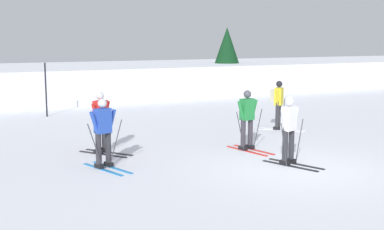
{
  "coord_description": "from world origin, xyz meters",
  "views": [
    {
      "loc": [
        -7.81,
        -9.49,
        3.11
      ],
      "look_at": [
        -0.96,
        3.65,
        0.9
      ],
      "focal_mm": 47.24,
      "sensor_mm": 36.0,
      "label": 1
    }
  ],
  "objects_px": {
    "conifer_far_right": "(227,53)",
    "skier_blue": "(103,131)",
    "skier_red": "(101,121)",
    "skier_green": "(247,118)",
    "skier_white": "(289,129)",
    "skier_yellow": "(278,103)",
    "trail_marker_pole": "(46,90)"
  },
  "relations": [
    {
      "from": "skier_yellow",
      "to": "skier_blue",
      "type": "relative_size",
      "value": 1.0
    },
    {
      "from": "skier_red",
      "to": "trail_marker_pole",
      "type": "relative_size",
      "value": 0.78
    },
    {
      "from": "skier_white",
      "to": "conifer_far_right",
      "type": "xyz_separation_m",
      "value": [
        8.38,
        16.69,
        1.37
      ]
    },
    {
      "from": "skier_white",
      "to": "trail_marker_pole",
      "type": "relative_size",
      "value": 0.78
    },
    {
      "from": "skier_red",
      "to": "conifer_far_right",
      "type": "relative_size",
      "value": 0.44
    },
    {
      "from": "skier_green",
      "to": "skier_white",
      "type": "bearing_deg",
      "value": -90.57
    },
    {
      "from": "skier_red",
      "to": "conifer_far_right",
      "type": "bearing_deg",
      "value": 47.49
    },
    {
      "from": "skier_green",
      "to": "conifer_far_right",
      "type": "height_order",
      "value": "conifer_far_right"
    },
    {
      "from": "skier_yellow",
      "to": "skier_green",
      "type": "bearing_deg",
      "value": -141.07
    },
    {
      "from": "skier_blue",
      "to": "skier_red",
      "type": "height_order",
      "value": "same"
    },
    {
      "from": "skier_yellow",
      "to": "conifer_far_right",
      "type": "relative_size",
      "value": 0.44
    },
    {
      "from": "skier_white",
      "to": "skier_blue",
      "type": "distance_m",
      "value": 4.6
    },
    {
      "from": "skier_white",
      "to": "skier_green",
      "type": "xyz_separation_m",
      "value": [
        0.02,
        1.9,
        0.0
      ]
    },
    {
      "from": "skier_white",
      "to": "skier_yellow",
      "type": "relative_size",
      "value": 1.0
    },
    {
      "from": "skier_white",
      "to": "skier_yellow",
      "type": "bearing_deg",
      "value": 55.95
    },
    {
      "from": "skier_yellow",
      "to": "skier_red",
      "type": "bearing_deg",
      "value": -173.58
    },
    {
      "from": "skier_yellow",
      "to": "trail_marker_pole",
      "type": "relative_size",
      "value": 0.78
    },
    {
      "from": "skier_red",
      "to": "conifer_far_right",
      "type": "distance_m",
      "value": 18.06
    },
    {
      "from": "skier_blue",
      "to": "skier_red",
      "type": "relative_size",
      "value": 1.0
    },
    {
      "from": "skier_white",
      "to": "skier_green",
      "type": "height_order",
      "value": "same"
    },
    {
      "from": "skier_green",
      "to": "skier_yellow",
      "type": "bearing_deg",
      "value": 38.93
    },
    {
      "from": "skier_white",
      "to": "skier_red",
      "type": "xyz_separation_m",
      "value": [
        -3.78,
        3.41,
        0.0
      ]
    },
    {
      "from": "skier_green",
      "to": "skier_blue",
      "type": "xyz_separation_m",
      "value": [
        -4.25,
        -0.09,
        -0.0
      ]
    },
    {
      "from": "conifer_far_right",
      "to": "skier_blue",
      "type": "bearing_deg",
      "value": -130.29
    },
    {
      "from": "conifer_far_right",
      "to": "skier_white",
      "type": "bearing_deg",
      "value": -116.68
    },
    {
      "from": "skier_white",
      "to": "skier_green",
      "type": "bearing_deg",
      "value": 89.43
    },
    {
      "from": "skier_white",
      "to": "skier_green",
      "type": "relative_size",
      "value": 1.0
    },
    {
      "from": "skier_green",
      "to": "skier_blue",
      "type": "distance_m",
      "value": 4.25
    },
    {
      "from": "skier_blue",
      "to": "conifer_far_right",
      "type": "relative_size",
      "value": 0.44
    },
    {
      "from": "skier_white",
      "to": "skier_blue",
      "type": "bearing_deg",
      "value": 156.8
    },
    {
      "from": "skier_yellow",
      "to": "trail_marker_pole",
      "type": "distance_m",
      "value": 9.45
    },
    {
      "from": "skier_blue",
      "to": "conifer_far_right",
      "type": "xyz_separation_m",
      "value": [
        12.61,
        14.88,
        1.37
      ]
    }
  ]
}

